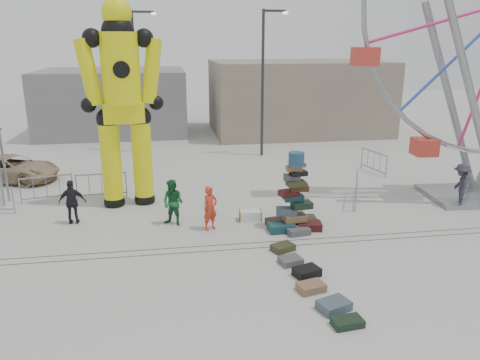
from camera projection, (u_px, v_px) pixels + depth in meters
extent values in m
plane|color=#9E9E99|center=(251.00, 257.00, 14.35)|extent=(90.00, 90.00, 0.00)
cube|color=#47443F|center=(247.00, 249.00, 14.92)|extent=(40.00, 0.04, 0.01)
cube|color=#47443F|center=(245.00, 243.00, 15.29)|extent=(40.00, 0.04, 0.01)
cube|color=gray|center=(297.00, 97.00, 33.61)|extent=(12.00, 8.00, 5.00)
cube|color=gray|center=(115.00, 101.00, 33.64)|extent=(10.00, 8.00, 4.40)
cylinder|color=#2D2D30|center=(262.00, 85.00, 25.96)|extent=(0.16, 0.16, 8.00)
cube|color=#2D2D30|center=(275.00, 11.00, 24.93)|extent=(1.20, 0.15, 0.12)
cube|color=silver|center=(285.00, 13.00, 25.05)|extent=(0.25, 0.25, 0.12)
cylinder|color=#2D2D30|center=(136.00, 84.00, 26.80)|extent=(0.16, 0.16, 8.00)
cube|color=#2D2D30|center=(143.00, 12.00, 25.77)|extent=(1.20, 0.15, 0.12)
cube|color=silver|center=(154.00, 14.00, 25.89)|extent=(0.25, 0.25, 0.12)
cube|color=#174347|center=(281.00, 227.00, 16.25)|extent=(0.93, 0.66, 0.29)
cube|color=#471313|center=(309.00, 226.00, 16.41)|extent=(0.91, 0.69, 0.27)
cube|color=#422715|center=(277.00, 222.00, 16.79)|extent=(0.88, 0.69, 0.25)
cube|color=#34391C|center=(305.00, 220.00, 16.94)|extent=(0.84, 0.61, 0.27)
cube|color=#53555A|center=(298.00, 231.00, 16.02)|extent=(0.83, 0.63, 0.22)
cube|color=black|center=(289.00, 219.00, 17.08)|extent=(0.79, 0.58, 0.25)
cube|color=olive|center=(294.00, 217.00, 16.41)|extent=(0.83, 0.61, 0.25)
cube|color=#42555F|center=(286.00, 211.00, 16.33)|extent=(0.80, 0.62, 0.22)
cube|color=black|center=(302.00, 205.00, 16.29)|extent=(0.75, 0.55, 0.22)
cube|color=#174347|center=(294.00, 198.00, 16.38)|extent=(0.69, 0.48, 0.20)
cube|color=#471313|center=(289.00, 193.00, 16.23)|extent=(0.74, 0.59, 0.20)
cube|color=#422715|center=(300.00, 188.00, 16.18)|extent=(0.68, 0.52, 0.20)
cube|color=#34391C|center=(296.00, 183.00, 15.99)|extent=(0.67, 0.49, 0.18)
cube|color=#53555A|center=(292.00, 177.00, 16.06)|extent=(0.65, 0.52, 0.18)
cube|color=black|center=(298.00, 173.00, 15.96)|extent=(0.61, 0.46, 0.16)
cube|color=olive|center=(294.00, 168.00, 15.95)|extent=(0.57, 0.40, 0.16)
cube|color=#42555F|center=(297.00, 165.00, 15.83)|extent=(0.57, 0.42, 0.13)
cylinder|color=navy|center=(296.00, 158.00, 15.79)|extent=(0.54, 0.54, 0.36)
sphere|color=black|center=(115.00, 201.00, 18.79)|extent=(0.83, 0.83, 0.83)
cylinder|color=yellow|center=(111.00, 163.00, 18.34)|extent=(0.77, 0.77, 3.51)
sphere|color=black|center=(108.00, 119.00, 17.84)|extent=(0.88, 0.88, 0.88)
sphere|color=black|center=(145.00, 199.00, 19.12)|extent=(0.83, 0.83, 0.83)
cylinder|color=yellow|center=(143.00, 161.00, 18.66)|extent=(0.77, 0.77, 3.51)
sphere|color=black|center=(140.00, 117.00, 18.16)|extent=(0.88, 0.88, 0.88)
cube|color=yellow|center=(124.00, 112.00, 17.94)|extent=(1.63, 1.06, 0.77)
cylinder|color=yellow|center=(120.00, 69.00, 17.47)|extent=(1.42, 1.42, 2.63)
sphere|color=black|center=(118.00, 32.00, 17.09)|extent=(1.21, 1.21, 1.21)
sphere|color=yellow|center=(116.00, 13.00, 16.90)|extent=(1.10, 1.10, 1.10)
sphere|color=black|center=(92.00, 38.00, 16.90)|extent=(0.70, 0.70, 0.70)
cylinder|color=yellow|center=(89.00, 72.00, 17.19)|extent=(0.96, 0.68, 2.47)
sphere|color=black|center=(88.00, 105.00, 17.50)|extent=(0.57, 0.57, 0.57)
sphere|color=black|center=(144.00, 38.00, 17.40)|extent=(0.70, 0.70, 0.70)
cylinder|color=yellow|center=(152.00, 71.00, 17.81)|extent=(0.96, 0.68, 2.47)
sphere|color=black|center=(156.00, 103.00, 18.18)|extent=(0.57, 0.57, 0.57)
cylinder|color=gray|center=(474.00, 108.00, 17.74)|extent=(3.41, 0.55, 7.93)
cylinder|color=gray|center=(451.00, 102.00, 19.42)|extent=(3.41, 0.55, 7.93)
cylinder|color=gray|center=(2.00, 168.00, 18.66)|extent=(0.10, 0.10, 3.01)
cube|color=silver|center=(250.00, 216.00, 17.21)|extent=(0.84, 0.53, 0.38)
cube|color=#34391C|center=(283.00, 247.00, 14.76)|extent=(0.83, 0.72, 0.21)
cube|color=#53555A|center=(291.00, 261.00, 13.89)|extent=(0.75, 0.67, 0.20)
cube|color=black|center=(307.00, 272.00, 13.17)|extent=(0.84, 0.71, 0.24)
cube|color=olive|center=(311.00, 287.00, 12.38)|extent=(0.80, 0.64, 0.21)
cube|color=#42555F|center=(334.00, 305.00, 11.50)|extent=(0.91, 0.78, 0.24)
cube|color=black|center=(347.00, 322.00, 10.86)|extent=(0.76, 0.51, 0.18)
imported|color=red|center=(210.00, 208.00, 16.22)|extent=(0.68, 0.62, 1.57)
imported|color=#165B2A|center=(173.00, 203.00, 16.62)|extent=(1.03, 0.97, 1.67)
imported|color=black|center=(72.00, 202.00, 16.76)|extent=(0.96, 0.40, 1.63)
imported|color=#292835|center=(461.00, 185.00, 18.48)|extent=(1.01, 1.29, 1.76)
imported|color=tan|center=(12.00, 168.00, 21.97)|extent=(4.78, 3.27, 1.21)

